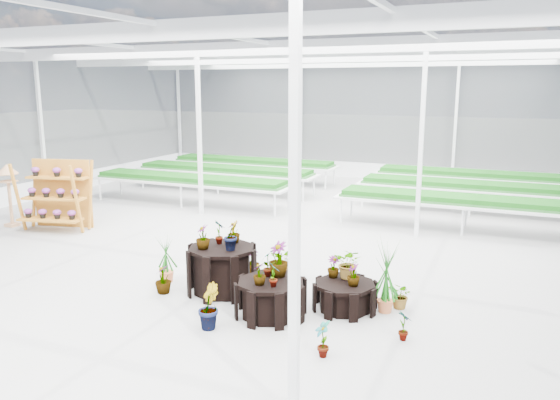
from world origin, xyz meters
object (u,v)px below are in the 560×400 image
at_px(plinth_tall, 222,270).
at_px(plinth_mid, 271,298).
at_px(bird_table, 10,195).
at_px(plinth_low, 345,296).
at_px(shelf_rack, 55,196).

bearing_deg(plinth_tall, plinth_mid, -26.57).
relative_size(plinth_mid, bird_table, 0.68).
distance_m(plinth_tall, plinth_mid, 1.35).
xyz_separation_m(plinth_tall, plinth_low, (2.20, 0.10, -0.18)).
distance_m(plinth_mid, shelf_rack, 7.60).
bearing_deg(bird_table, shelf_rack, -11.17).
distance_m(shelf_rack, bird_table, 1.38).
bearing_deg(shelf_rack, plinth_low, -27.40).
xyz_separation_m(plinth_low, bird_table, (-9.46, 1.82, 0.58)).
bearing_deg(shelf_rack, plinth_mid, -34.36).
bearing_deg(shelf_rack, bird_table, 173.03).
relative_size(plinth_tall, plinth_low, 1.19).
bearing_deg(plinth_mid, shelf_rack, 159.30).
relative_size(plinth_tall, bird_table, 0.74).
distance_m(plinth_tall, shelf_rack, 6.26).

